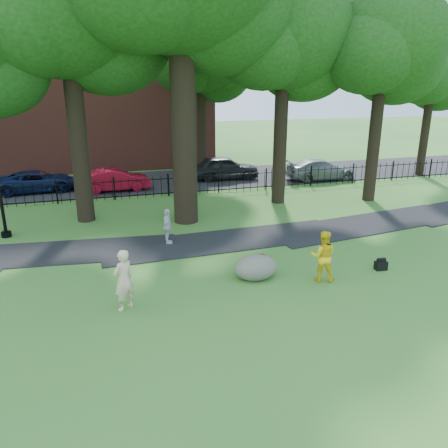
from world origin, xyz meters
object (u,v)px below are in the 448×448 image
object	(u,v)px
boulder	(256,266)
woman	(124,280)
man	(323,256)
red_sedan	(116,180)

from	to	relation	value
boulder	woman	bearing A→B (deg)	-167.99
man	woman	bearing A→B (deg)	24.82
woman	boulder	world-z (taller)	woman
man	red_sedan	world-z (taller)	man
man	red_sedan	bearing A→B (deg)	-44.93
woman	man	size ratio (longest dim) A/B	1.06
woman	red_sedan	distance (m)	14.86
red_sedan	woman	bearing A→B (deg)	175.01
red_sedan	man	bearing A→B (deg)	-161.38
boulder	red_sedan	world-z (taller)	red_sedan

